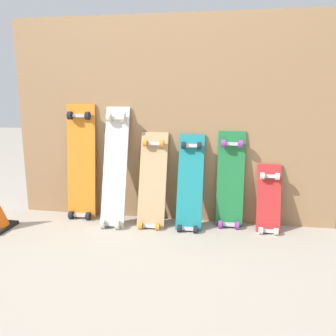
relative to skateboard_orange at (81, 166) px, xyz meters
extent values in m
plane|color=#A89E8E|center=(0.70, 0.01, -0.41)|extent=(12.00, 12.00, 0.00)
cube|color=#99724C|center=(0.70, 0.08, 0.35)|extent=(2.45, 0.04, 1.53)
cube|color=orange|center=(0.00, 0.01, 0.00)|extent=(0.23, 0.12, 0.95)
cube|color=#B7B7BF|center=(0.00, -0.06, -0.38)|extent=(0.10, 0.04, 0.03)
cube|color=#B7B7BF|center=(0.00, 0.02, 0.39)|extent=(0.10, 0.04, 0.03)
cylinder|color=black|center=(-0.07, -0.08, -0.38)|extent=(0.03, 0.06, 0.06)
cylinder|color=black|center=(0.07, -0.08, -0.38)|extent=(0.03, 0.06, 0.06)
cylinder|color=black|center=(-0.07, 0.00, 0.39)|extent=(0.03, 0.06, 0.06)
cylinder|color=black|center=(0.07, 0.00, 0.39)|extent=(0.03, 0.06, 0.06)
cube|color=silver|center=(0.30, -0.07, -0.01)|extent=(0.18, 0.28, 0.94)
cube|color=#B7B7BF|center=(0.30, -0.20, -0.38)|extent=(0.08, 0.04, 0.03)
cube|color=#B7B7BF|center=(0.30, 0.01, 0.38)|extent=(0.08, 0.04, 0.03)
cylinder|color=beige|center=(0.24, -0.22, -0.38)|extent=(0.03, 0.07, 0.07)
cylinder|color=beige|center=(0.36, -0.22, -0.38)|extent=(0.03, 0.07, 0.07)
cylinder|color=beige|center=(0.24, -0.01, 0.38)|extent=(0.03, 0.07, 0.07)
cylinder|color=beige|center=(0.36, -0.01, 0.38)|extent=(0.03, 0.07, 0.07)
cube|color=tan|center=(0.58, -0.06, -0.11)|extent=(0.21, 0.24, 0.76)
cube|color=#B7B7BF|center=(0.58, -0.17, -0.39)|extent=(0.09, 0.04, 0.03)
cube|color=#B7B7BF|center=(0.58, 0.01, 0.19)|extent=(0.09, 0.04, 0.03)
cylinder|color=orange|center=(0.52, -0.19, -0.39)|extent=(0.03, 0.05, 0.05)
cylinder|color=orange|center=(0.65, -0.19, -0.39)|extent=(0.03, 0.05, 0.05)
cylinder|color=orange|center=(0.52, -0.01, 0.20)|extent=(0.03, 0.05, 0.05)
cylinder|color=orange|center=(0.65, -0.01, 0.20)|extent=(0.03, 0.05, 0.05)
cube|color=#197A7F|center=(0.87, -0.06, -0.11)|extent=(0.19, 0.25, 0.75)
cube|color=#B7B7BF|center=(0.87, -0.18, -0.39)|extent=(0.08, 0.04, 0.03)
cube|color=#B7B7BF|center=(0.87, 0.01, 0.18)|extent=(0.08, 0.04, 0.03)
cylinder|color=black|center=(0.81, -0.19, -0.39)|extent=(0.03, 0.05, 0.05)
cylinder|color=black|center=(0.92, -0.19, -0.39)|extent=(0.03, 0.05, 0.05)
cylinder|color=black|center=(0.81, -0.01, 0.19)|extent=(0.03, 0.05, 0.05)
cylinder|color=black|center=(0.92, -0.01, 0.19)|extent=(0.03, 0.05, 0.05)
cube|color=#1E7238|center=(1.16, 0.01, -0.10)|extent=(0.20, 0.11, 0.77)
cube|color=#B7B7BF|center=(1.16, -0.05, -0.39)|extent=(0.09, 0.04, 0.03)
cube|color=#B7B7BF|center=(1.16, 0.02, 0.20)|extent=(0.09, 0.04, 0.03)
cylinder|color=purple|center=(1.09, -0.07, -0.39)|extent=(0.03, 0.06, 0.06)
cylinder|color=purple|center=(1.22, -0.07, -0.39)|extent=(0.03, 0.06, 0.06)
cylinder|color=purple|center=(1.09, 0.00, 0.20)|extent=(0.03, 0.06, 0.06)
cylinder|color=purple|center=(1.22, 0.00, 0.20)|extent=(0.03, 0.06, 0.06)
cube|color=#B22626|center=(1.43, -0.03, -0.22)|extent=(0.17, 0.19, 0.55)
cube|color=#B7B7BF|center=(1.43, -0.11, -0.39)|extent=(0.08, 0.04, 0.03)
cube|color=#B7B7BF|center=(1.43, 0.01, -0.02)|extent=(0.08, 0.04, 0.03)
cylinder|color=beige|center=(1.38, -0.13, -0.39)|extent=(0.03, 0.05, 0.05)
cylinder|color=beige|center=(1.48, -0.13, -0.39)|extent=(0.03, 0.05, 0.05)
cylinder|color=beige|center=(1.38, -0.01, -0.02)|extent=(0.03, 0.05, 0.05)
cylinder|color=beige|center=(1.48, -0.01, -0.02)|extent=(0.03, 0.05, 0.05)
camera|label=1|loc=(1.15, -2.59, 0.59)|focal=38.52mm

